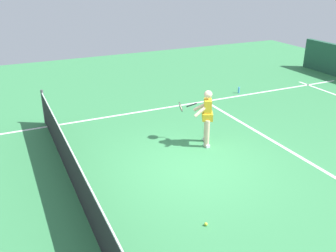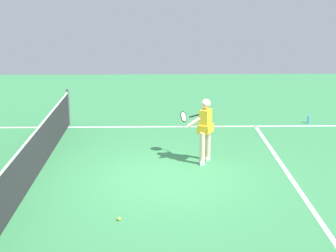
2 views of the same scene
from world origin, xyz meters
name	(u,v)px [view 1 (image 1 of 2)]	position (x,y,z in m)	size (l,w,h in m)	color
ground_plane	(194,167)	(0.00, 0.00, 0.00)	(26.56, 26.56, 0.00)	#38844C
service_line_marking	(282,146)	(0.00, -2.75, 0.00)	(8.33, 0.10, 0.01)	white
sideline_right_marking	(135,113)	(4.16, 0.00, 0.00)	(0.10, 18.43, 0.01)	white
court_net	(75,174)	(0.00, 2.88, 0.52)	(9.01, 0.08, 1.10)	#4C4C51
tennis_player	(206,115)	(1.06, -0.92, 0.85)	(1.04, 0.82, 1.55)	beige
tennis_ball_near	(206,224)	(-2.08, 0.89, 0.03)	(0.07, 0.07, 0.07)	#D1E533
water_bottle	(239,90)	(4.48, -4.44, 0.12)	(0.07, 0.07, 0.24)	#4C9EE5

